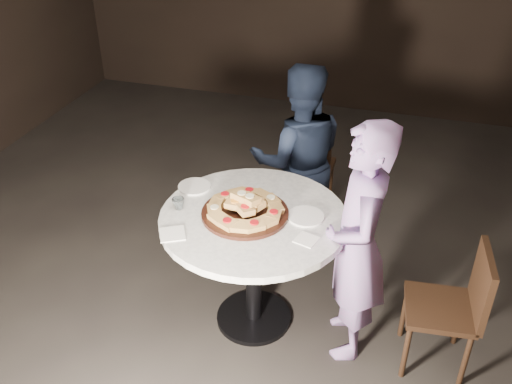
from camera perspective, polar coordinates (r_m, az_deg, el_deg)
floor at (r=3.83m, az=-1.22°, el=-12.10°), size 7.00×7.00×0.00m
table at (r=3.36m, az=-0.25°, el=-4.50°), size 1.28×1.28×0.82m
serving_board at (r=3.28m, az=-1.10°, el=-2.13°), size 0.58×0.58×0.02m
focaccia_pile at (r=3.25m, az=-1.05°, el=-1.46°), size 0.45×0.45×0.12m
plate_left at (r=3.55m, az=-6.18°, el=0.55°), size 0.26×0.26×0.01m
plate_right at (r=3.27m, az=5.00°, el=-2.44°), size 0.27×0.27×0.01m
water_glass at (r=3.35m, az=-7.77°, el=-1.16°), size 0.09×0.09×0.07m
napkin_near at (r=3.16m, az=-8.36°, el=-4.17°), size 0.18×0.18×0.01m
napkin_far at (r=3.10m, az=5.07°, el=-4.76°), size 0.14×0.14×0.01m
chair_far at (r=4.52m, az=5.27°, el=2.66°), size 0.38×0.39×0.79m
chair_right at (r=3.42m, az=19.46°, el=-10.37°), size 0.43×0.42×0.81m
diner_navy at (r=4.06m, az=4.24°, el=3.21°), size 0.83×0.74×1.43m
diner_teal at (r=3.22m, az=10.06°, el=-5.23°), size 0.48×0.61×1.49m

